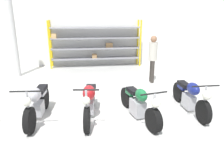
{
  "coord_description": "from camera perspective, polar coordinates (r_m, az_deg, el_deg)",
  "views": [
    {
      "loc": [
        -0.76,
        -5.33,
        2.55
      ],
      "look_at": [
        0.0,
        0.4,
        0.7
      ],
      "focal_mm": 35.0,
      "sensor_mm": 36.0,
      "label": 1
    }
  ],
  "objects": [
    {
      "name": "person_browsing",
      "position": [
        8.51,
        10.62,
        7.4
      ],
      "size": [
        0.33,
        0.33,
        1.79
      ],
      "rotation": [
        0.0,
        0.0,
        3.13
      ],
      "color": "#38332D",
      "rests_on": "ground_plane"
    },
    {
      "name": "motorcycle_red",
      "position": [
        5.57,
        -5.88,
        -4.22
      ],
      "size": [
        0.57,
        2.11,
        1.01
      ],
      "rotation": [
        0.0,
        0.0,
        -1.69
      ],
      "color": "black",
      "rests_on": "ground_plane"
    },
    {
      "name": "ground_plane",
      "position": [
        5.96,
        0.51,
        -7.6
      ],
      "size": [
        30.0,
        30.0,
        0.0
      ],
      "primitive_type": "plane",
      "color": "silver"
    },
    {
      "name": "motorcycle_green",
      "position": [
        5.6,
        7.06,
        -5.17
      ],
      "size": [
        0.76,
        2.08,
        0.93
      ],
      "rotation": [
        0.0,
        0.0,
        -1.36
      ],
      "color": "black",
      "rests_on": "ground_plane"
    },
    {
      "name": "shelving_rack",
      "position": [
        11.12,
        -4.43,
        10.51
      ],
      "size": [
        4.53,
        0.63,
        2.28
      ],
      "color": "yellow",
      "rests_on": "ground_plane"
    },
    {
      "name": "back_wall",
      "position": [
        11.43,
        -3.83,
        13.97
      ],
      "size": [
        30.0,
        0.08,
        3.6
      ],
      "color": "white",
      "rests_on": "ground_plane"
    },
    {
      "name": "support_pillar",
      "position": [
        9.98,
        -24.57,
        11.91
      ],
      "size": [
        0.28,
        0.28,
        3.6
      ],
      "color": "silver",
      "rests_on": "ground_plane"
    },
    {
      "name": "motorcycle_blue",
      "position": [
        6.27,
        19.83,
        -3.02
      ],
      "size": [
        0.68,
        2.05,
        0.96
      ],
      "rotation": [
        0.0,
        0.0,
        -1.58
      ],
      "color": "black",
      "rests_on": "ground_plane"
    },
    {
      "name": "motorcycle_silver",
      "position": [
        5.76,
        -18.94,
        -4.63
      ],
      "size": [
        0.73,
        1.96,
        0.99
      ],
      "rotation": [
        0.0,
        0.0,
        -1.65
      ],
      "color": "black",
      "rests_on": "ground_plane"
    }
  ]
}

